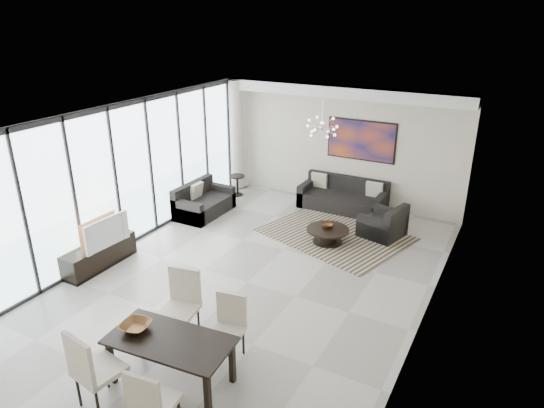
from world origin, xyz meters
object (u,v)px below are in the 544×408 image
Objects in this scene: television at (103,231)px; sofa_main at (343,199)px; dining_table at (170,345)px; coffee_table at (328,235)px; tv_console at (100,255)px.

sofa_main is at bearing -27.24° from television.
sofa_main reaches higher than dining_table.
television is (-2.88, -4.84, 0.49)m from sofa_main.
dining_table is at bearing -92.67° from coffee_table.
tv_console is at bearing -121.97° from sofa_main.
dining_table reaches higher than tv_console.
coffee_table is 4.53m from tv_console.
television reaches higher than sofa_main.
sofa_main reaches higher than coffee_table.
television reaches higher than coffee_table.
dining_table is (0.15, -6.64, 0.33)m from sofa_main.
tv_console is (-3.04, -4.87, -0.02)m from sofa_main.
tv_console is 1.55× the size of television.
sofa_main is 5.65m from television.
sofa_main reaches higher than tv_console.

